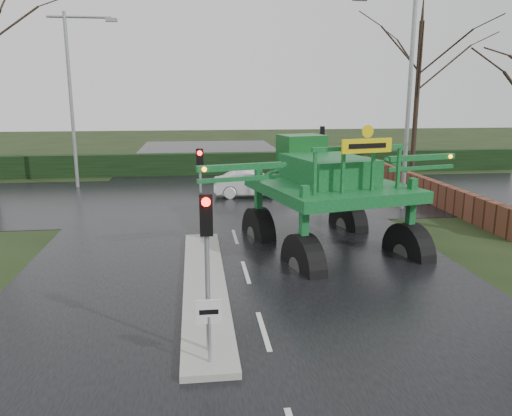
{
  "coord_description": "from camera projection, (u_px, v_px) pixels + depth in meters",
  "views": [
    {
      "loc": [
        -1.51,
        -10.66,
        5.41
      ],
      "look_at": [
        0.36,
        4.28,
        2.0
      ],
      "focal_mm": 35.0,
      "sensor_mm": 36.0,
      "label": 1
    }
  ],
  "objects": [
    {
      "name": "street_light_right",
      "position": [
        404.0,
        82.0,
        22.97
      ],
      "size": [
        3.85,
        0.3,
        10.0
      ],
      "color": "gray",
      "rests_on": "ground"
    },
    {
      "name": "hedge_row",
      "position": [
        216.0,
        164.0,
        34.75
      ],
      "size": [
        44.0,
        0.9,
        1.5
      ],
      "primitive_type": "cube",
      "color": "black",
      "rests_on": "ground"
    },
    {
      "name": "street_light_left_far",
      "position": [
        75.0,
        85.0,
        28.74
      ],
      "size": [
        3.85,
        0.3,
        10.0
      ],
      "color": "gray",
      "rests_on": "ground"
    },
    {
      "name": "tree_right_far",
      "position": [
        418.0,
        78.0,
        32.15
      ],
      "size": [
        7.0,
        7.0,
        12.05
      ],
      "color": "black",
      "rests_on": "ground"
    },
    {
      "name": "median_island",
      "position": [
        205.0,
        284.0,
        14.42
      ],
      "size": [
        1.2,
        10.0,
        0.16
      ],
      "primitive_type": "cube",
      "color": "gray",
      "rests_on": "ground"
    },
    {
      "name": "keep_left_sign",
      "position": [
        209.0,
        321.0,
        9.85
      ],
      "size": [
        0.5,
        0.07,
        1.35
      ],
      "color": "gray",
      "rests_on": "ground"
    },
    {
      "name": "traffic_signal_far",
      "position": [
        322.0,
        141.0,
        31.27
      ],
      "size": [
        0.26,
        0.33,
        3.52
      ],
      "rotation": [
        0.0,
        0.0,
        3.14
      ],
      "color": "gray",
      "rests_on": "ground"
    },
    {
      "name": "ground",
      "position": [
        263.0,
        331.0,
        11.69
      ],
      "size": [
        140.0,
        140.0,
        0.0
      ],
      "primitive_type": "plane",
      "color": "black",
      "rests_on": "ground"
    },
    {
      "name": "road_cross",
      "position": [
        223.0,
        197.0,
        27.18
      ],
      "size": [
        80.0,
        12.0,
        0.02
      ],
      "primitive_type": "cube",
      "color": "black",
      "rests_on": "ground"
    },
    {
      "name": "traffic_signal_mid",
      "position": [
        200.0,
        174.0,
        18.21
      ],
      "size": [
        0.26,
        0.33,
        3.52
      ],
      "color": "gray",
      "rests_on": "ground"
    },
    {
      "name": "brick_wall",
      "position": [
        407.0,
        182.0,
        28.31
      ],
      "size": [
        0.4,
        20.0,
        1.2
      ],
      "primitive_type": "cube",
      "color": "#592D1E",
      "rests_on": "ground"
    },
    {
      "name": "crop_sprayer",
      "position": [
        301.0,
        185.0,
        15.62
      ],
      "size": [
        9.86,
        7.18,
        5.64
      ],
      "rotation": [
        0.0,
        0.0,
        0.23
      ],
      "color": "black",
      "rests_on": "ground"
    },
    {
      "name": "traffic_signal_near",
      "position": [
        207.0,
        239.0,
        9.99
      ],
      "size": [
        0.26,
        0.33,
        3.52
      ],
      "color": "gray",
      "rests_on": "ground"
    },
    {
      "name": "road_main",
      "position": [
        231.0,
        224.0,
        21.37
      ],
      "size": [
        14.0,
        80.0,
        0.02
      ],
      "primitive_type": "cube",
      "color": "black",
      "rests_on": "ground"
    },
    {
      "name": "white_sedan",
      "position": [
        253.0,
        196.0,
        27.28
      ],
      "size": [
        4.32,
        1.68,
        1.4
      ],
      "primitive_type": "imported",
      "rotation": [
        0.0,
        0.0,
        1.53
      ],
      "color": "silver",
      "rests_on": "ground"
    }
  ]
}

